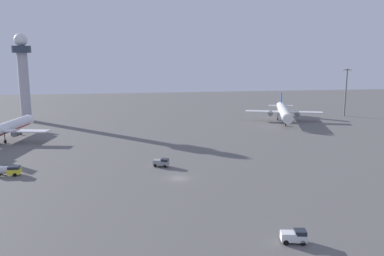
{
  "coord_description": "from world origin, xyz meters",
  "views": [
    {
      "loc": [
        -11.34,
        -94.51,
        30.7
      ],
      "look_at": [
        10.24,
        43.76,
        4.0
      ],
      "focal_mm": 37.91,
      "sensor_mm": 36.0,
      "label": 1
    }
  ],
  "objects": [
    {
      "name": "ground_plane",
      "position": [
        0.0,
        0.0,
        0.0
      ],
      "size": [
        416.0,
        416.0,
        0.0
      ],
      "primitive_type": "plane",
      "color": "#605E5B"
    },
    {
      "name": "control_tower",
      "position": [
        -56.9,
        93.46,
        22.08
      ],
      "size": [
        8.0,
        8.0,
        38.21
      ],
      "color": "#A8A8B2",
      "rests_on": "ground"
    },
    {
      "name": "airplane_taxiway_distant",
      "position": [
        -54.91,
        49.45,
        4.15
      ],
      "size": [
        33.25,
        42.44,
        10.97
      ],
      "rotation": [
        0.0,
        0.0,
        -0.21
      ],
      "color": "white",
      "rests_on": "ground"
    },
    {
      "name": "airplane_mid_apron",
      "position": [
        56.2,
        74.58,
        4.2
      ],
      "size": [
        33.32,
        42.4,
        11.12
      ],
      "rotation": [
        0.0,
        0.0,
        2.84
      ],
      "color": "silver",
      "rests_on": "ground"
    },
    {
      "name": "fuel_truck",
      "position": [
        -41.74,
        8.83,
        1.37
      ],
      "size": [
        6.34,
        2.51,
        2.35
      ],
      "rotation": [
        0.0,
        0.0,
        4.69
      ],
      "color": "yellow",
      "rests_on": "ground"
    },
    {
      "name": "maintenance_van",
      "position": [
        -3.23,
        10.81,
        1.18
      ],
      "size": [
        4.56,
        3.29,
        2.25
      ],
      "rotation": [
        0.0,
        0.0,
        4.35
      ],
      "color": "gray",
      "rests_on": "ground"
    },
    {
      "name": "cargo_loader",
      "position": [
        14.48,
        -36.67,
        1.18
      ],
      "size": [
        4.44,
        2.73,
        2.25
      ],
      "rotation": [
        0.0,
        0.0,
        4.52
      ],
      "color": "white",
      "rests_on": "ground"
    },
    {
      "name": "apron_light_west",
      "position": [
        90.63,
        84.19,
        13.05
      ],
      "size": [
        4.8,
        0.9,
        22.53
      ],
      "color": "slate",
      "rests_on": "ground"
    }
  ]
}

